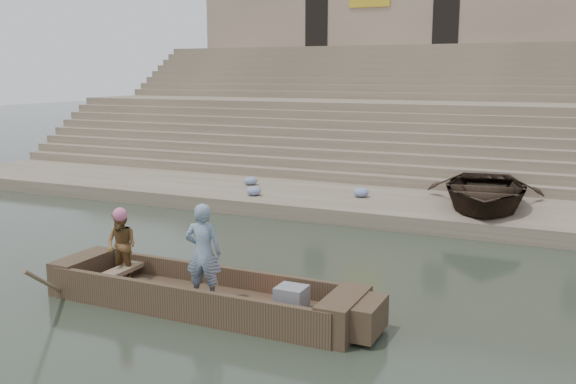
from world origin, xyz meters
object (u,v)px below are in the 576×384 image
Objects in this scene: rowing_man at (122,245)px; beached_rowboat at (484,190)px; standing_man at (203,253)px; television at (291,299)px; main_rowboat at (201,302)px.

beached_rowboat is at bearing 59.81° from rowing_man.
standing_man is 1.61m from television.
main_rowboat is 3.98× the size of rowing_man.
television is 0.10× the size of beached_rowboat.
rowing_man is at bearing -25.43° from standing_man.
main_rowboat is 0.97m from standing_man.
television is (3.44, -0.16, -0.43)m from rowing_man.
rowing_man is (-1.96, 0.36, -0.19)m from standing_man.
television is at bearing 172.35° from standing_man.
television is (1.48, 0.19, -0.62)m from standing_man.
beached_rowboat is (3.22, 8.72, -0.18)m from standing_man.
television is at bearing -1.08° from rowing_man.
main_rowboat is 1.93m from rowing_man.
standing_man is 9.29m from beached_rowboat.
rowing_man is 2.73× the size of television.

